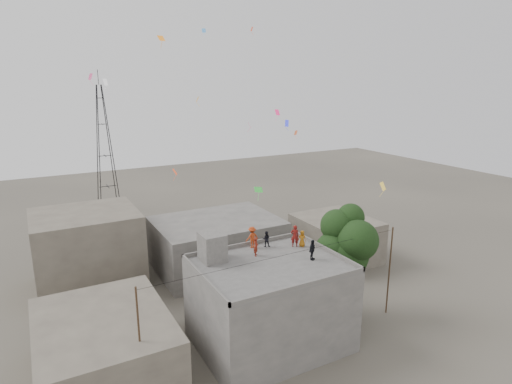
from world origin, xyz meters
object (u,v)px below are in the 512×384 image
at_px(stair_head_box, 212,247).
at_px(tree, 347,243).
at_px(person_red_adult, 295,236).
at_px(transmission_tower, 104,149).
at_px(person_dark_adult, 312,250).

relative_size(stair_head_box, tree, 0.22).
distance_m(stair_head_box, person_red_adult, 6.58).
relative_size(stair_head_box, transmission_tower, 0.10).
distance_m(transmission_tower, person_red_adult, 38.76).
height_order(stair_head_box, person_dark_adult, stair_head_box).
bearing_deg(person_red_adult, tree, -169.49).
distance_m(person_red_adult, person_dark_adult, 2.71).
height_order(tree, person_dark_adult, tree).
xyz_separation_m(stair_head_box, person_dark_adult, (6.24, -3.29, -0.25)).
distance_m(tree, person_dark_adult, 4.57).
xyz_separation_m(tree, person_red_adult, (-4.01, 1.40, 0.86)).
bearing_deg(person_dark_adult, transmission_tower, 70.24).
bearing_deg(person_red_adult, stair_head_box, 24.57).
bearing_deg(stair_head_box, transmission_tower, 91.23).
bearing_deg(transmission_tower, tree, -73.91).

